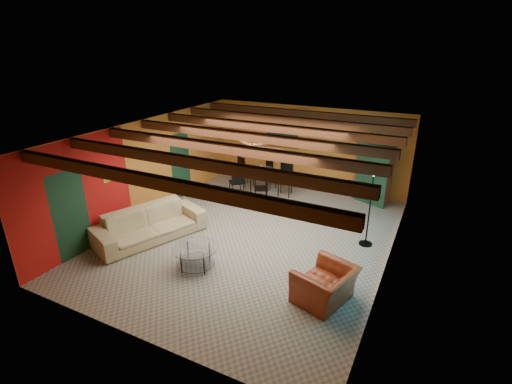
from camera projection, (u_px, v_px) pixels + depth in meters
The scene contains 11 objects.
room at pixel (254, 145), 8.85m from camera, with size 6.52×8.01×2.71m.
sofa at pixel (150, 224), 9.42m from camera, with size 2.68×1.05×0.78m, color tan.
armchair at pixel (325, 285), 7.16m from camera, with size 1.08×0.95×0.70m, color maroon.
coffee_table at pixel (196, 257), 8.25m from camera, with size 0.99×0.99×0.50m, color silver, non-canonical shape.
dining_table at pixel (261, 177), 12.21m from camera, with size 2.05×2.05×1.06m, color white, non-canonical shape.
armoire at pixel (373, 173), 11.46m from camera, with size 1.02×0.50×1.78m, color maroon.
floor_lamp at pixel (370, 207), 8.91m from camera, with size 0.40×0.40×1.98m, color black, non-canonical shape.
ceiling_fan at pixel (252, 146), 8.76m from camera, with size 1.50×1.50×0.44m, color #472614, non-canonical shape.
painting at pixel (282, 136), 12.68m from camera, with size 1.05×0.03×0.65m, color black.
potted_plant at pixel (377, 137), 11.04m from camera, with size 0.40×0.35×0.45m, color #26661E.
vase at pixel (261, 158), 11.98m from camera, with size 0.19×0.19×0.20m, color orange.
Camera 1 is at (3.90, -7.57, 4.66)m, focal length 26.60 mm.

